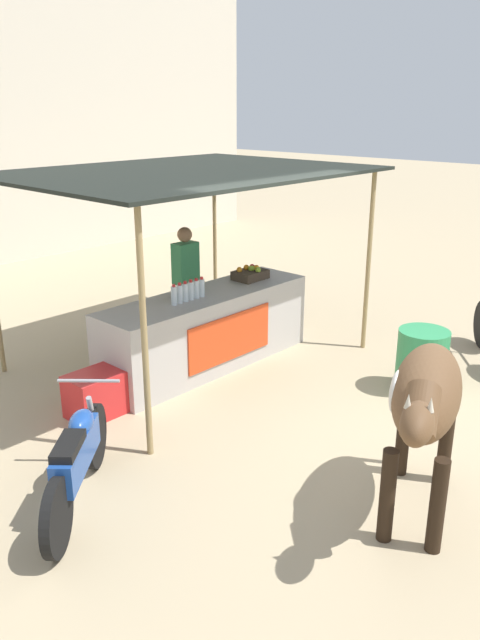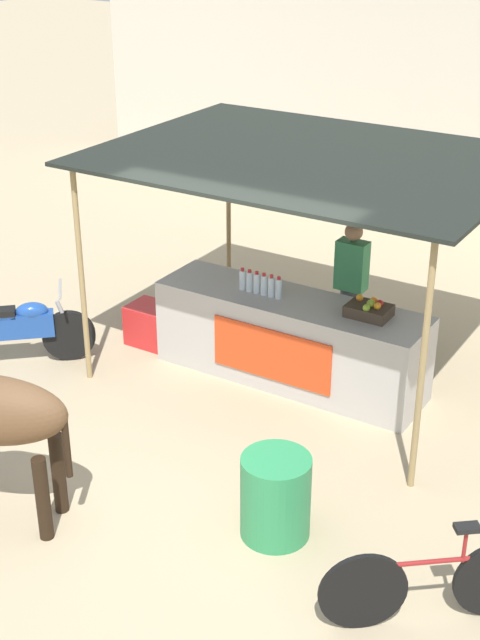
{
  "view_description": "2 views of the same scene",
  "coord_description": "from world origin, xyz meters",
  "px_view_note": "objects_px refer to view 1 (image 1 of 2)",
  "views": [
    {
      "loc": [
        -5.16,
        -3.15,
        3.19
      ],
      "look_at": [
        -0.29,
        1.36,
        0.89
      ],
      "focal_mm": 35.0,
      "sensor_mm": 36.0,
      "label": 1
    },
    {
      "loc": [
        4.06,
        -5.38,
        4.86
      ],
      "look_at": [
        -0.2,
        1.49,
        0.96
      ],
      "focal_mm": 50.0,
      "sensor_mm": 36.0,
      "label": 2
    }
  ],
  "objects_px": {
    "motorcycle_parked": "(77,457)",
    "fruit_crate": "(250,274)",
    "stall_counter": "(207,330)",
    "water_barrel": "(422,361)",
    "cow": "(425,399)",
    "cooler_box": "(96,394)",
    "vendor_behind_counter": "(186,285)"
  },
  "relations": [
    {
      "from": "stall_counter",
      "to": "cooler_box",
      "type": "height_order",
      "value": "stall_counter"
    },
    {
      "from": "vendor_behind_counter",
      "to": "water_barrel",
      "type": "xyz_separation_m",
      "value": [
        0.83,
        -3.11,
        -0.48
      ]
    },
    {
      "from": "water_barrel",
      "to": "cow",
      "type": "bearing_deg",
      "value": -153.51
    },
    {
      "from": "water_barrel",
      "to": "motorcycle_parked",
      "type": "height_order",
      "value": "motorcycle_parked"
    },
    {
      "from": "fruit_crate",
      "to": "cow",
      "type": "relative_size",
      "value": 0.24
    },
    {
      "from": "cooler_box",
      "to": "water_barrel",
      "type": "bearing_deg",
      "value": -37.61
    },
    {
      "from": "cooler_box",
      "to": "water_barrel",
      "type": "xyz_separation_m",
      "value": [
        2.94,
        -2.26,
        0.13
      ]
    },
    {
      "from": "fruit_crate",
      "to": "motorcycle_parked",
      "type": "xyz_separation_m",
      "value": [
        -3.66,
        -1.36,
        -0.61
      ]
    },
    {
      "from": "stall_counter",
      "to": "fruit_crate",
      "type": "xyz_separation_m",
      "value": [
        0.87,
        0.05,
        0.55
      ]
    },
    {
      "from": "cooler_box",
      "to": "cow",
      "type": "height_order",
      "value": "cow"
    },
    {
      "from": "cow",
      "to": "water_barrel",
      "type": "bearing_deg",
      "value": 26.49
    },
    {
      "from": "motorcycle_parked",
      "to": "cow",
      "type": "bearing_deg",
      "value": -50.16
    },
    {
      "from": "fruit_crate",
      "to": "water_barrel",
      "type": "xyz_separation_m",
      "value": [
        0.3,
        -2.41,
        -0.66
      ]
    },
    {
      "from": "fruit_crate",
      "to": "water_barrel",
      "type": "distance_m",
      "value": 2.52
    },
    {
      "from": "vendor_behind_counter",
      "to": "stall_counter",
      "type": "bearing_deg",
      "value": -114.43
    },
    {
      "from": "fruit_crate",
      "to": "vendor_behind_counter",
      "type": "bearing_deg",
      "value": 127.23
    },
    {
      "from": "vendor_behind_counter",
      "to": "fruit_crate",
      "type": "bearing_deg",
      "value": -52.77
    },
    {
      "from": "cooler_box",
      "to": "cow",
      "type": "relative_size",
      "value": 0.33
    },
    {
      "from": "fruit_crate",
      "to": "cow",
      "type": "bearing_deg",
      "value": -118.21
    },
    {
      "from": "stall_counter",
      "to": "cooler_box",
      "type": "relative_size",
      "value": 5.0
    },
    {
      "from": "stall_counter",
      "to": "motorcycle_parked",
      "type": "height_order",
      "value": "stall_counter"
    },
    {
      "from": "stall_counter",
      "to": "fruit_crate",
      "type": "distance_m",
      "value": 1.04
    },
    {
      "from": "motorcycle_parked",
      "to": "fruit_crate",
      "type": "bearing_deg",
      "value": 20.45
    },
    {
      "from": "stall_counter",
      "to": "cooler_box",
      "type": "distance_m",
      "value": 1.78
    },
    {
      "from": "vendor_behind_counter",
      "to": "cooler_box",
      "type": "xyz_separation_m",
      "value": [
        -2.11,
        -0.85,
        -0.61
      ]
    },
    {
      "from": "stall_counter",
      "to": "fruit_crate",
      "type": "bearing_deg",
      "value": 3.54
    },
    {
      "from": "cooler_box",
      "to": "motorcycle_parked",
      "type": "distance_m",
      "value": 1.59
    },
    {
      "from": "stall_counter",
      "to": "vendor_behind_counter",
      "type": "xyz_separation_m",
      "value": [
        0.34,
        0.75,
        0.37
      ]
    },
    {
      "from": "cow",
      "to": "motorcycle_parked",
      "type": "xyz_separation_m",
      "value": [
        -1.78,
        2.13,
        -0.61
      ]
    },
    {
      "from": "cooler_box",
      "to": "motorcycle_parked",
      "type": "bearing_deg",
      "value": -130.0
    },
    {
      "from": "cow",
      "to": "stall_counter",
      "type": "bearing_deg",
      "value": 73.76
    },
    {
      "from": "vendor_behind_counter",
      "to": "cooler_box",
      "type": "relative_size",
      "value": 2.75
    }
  ]
}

